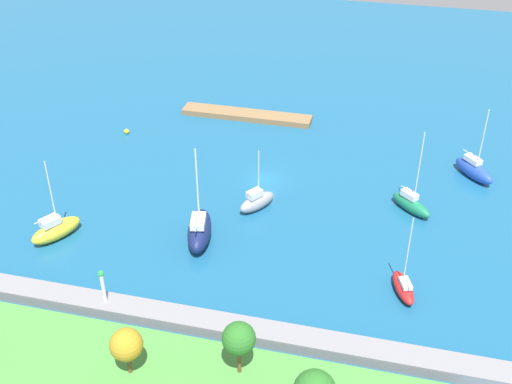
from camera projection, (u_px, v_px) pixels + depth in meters
water at (266, 180)px, 83.16m from camera, size 160.00×160.00×0.00m
pier_dock at (247, 115)px, 97.84m from camera, size 19.70×3.06×0.84m
breakwater at (201, 322)px, 60.83m from camera, size 58.90×2.54×1.23m
harbor_beacon at (103, 284)px, 61.24m from camera, size 0.56×0.56×3.73m
park_tree_center at (239, 339)px, 53.23m from camera, size 2.87×2.87×5.38m
park_tree_mideast at (126, 345)px, 53.60m from camera, size 2.84×2.84×4.66m
sailboat_green_mid_basin at (411, 204)px, 76.75m from camera, size 5.46×5.08×10.69m
sailboat_yellow_outer_mooring at (56, 229)px, 72.16m from camera, size 4.86×6.26×9.83m
sailboat_blue_center_basin at (474, 170)px, 83.00m from camera, size 5.58×6.11×9.81m
sailboat_red_far_north at (403, 287)px, 64.68m from camera, size 3.21×5.21×9.10m
sailboat_gray_inner_mooring at (257, 201)px, 77.09m from camera, size 4.37×5.27×7.85m
sailboat_navy_far_south at (199, 230)px, 71.63m from camera, size 4.03×7.83×11.51m
mooring_buoy_yellow at (127, 131)px, 93.53m from camera, size 0.74×0.74×0.74m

